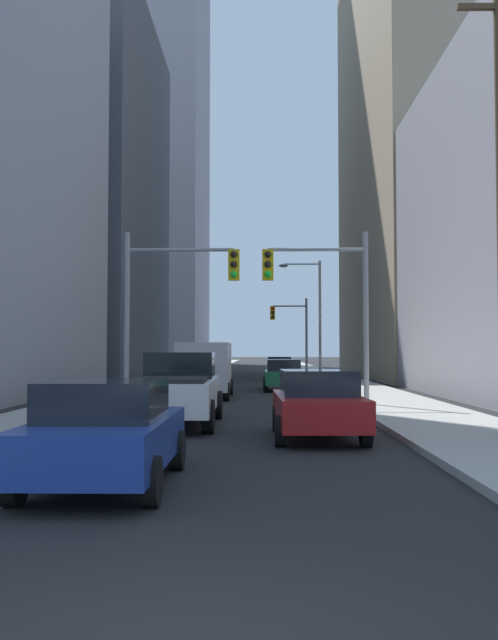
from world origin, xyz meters
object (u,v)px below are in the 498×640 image
at_px(sedan_beige, 279,367).
at_px(traffic_signal_near_left, 176,289).
at_px(cargo_van_silver, 205,367).
at_px(sedan_blue, 106,432).
at_px(sedan_red, 318,404).
at_px(sedan_green, 283,375).
at_px(traffic_signal_near_right, 321,289).
at_px(traffic_signal_far_right, 291,324).
at_px(pickup_truck_white, 177,389).

relative_size(sedan_beige, traffic_signal_near_left, 0.70).
bearing_deg(cargo_van_silver, sedan_blue, -89.91).
relative_size(sedan_red, sedan_beige, 1.01).
bearing_deg(sedan_beige, sedan_green, -90.78).
height_order(traffic_signal_near_left, traffic_signal_near_right, same).
bearing_deg(traffic_signal_far_right, sedan_beige, -101.75).
distance_m(sedan_green, traffic_signal_far_right, 20.00).
bearing_deg(sedan_green, sedan_beige, 89.22).
relative_size(traffic_signal_near_left, traffic_signal_far_right, 1.00).
xyz_separation_m(pickup_truck_white, traffic_signal_near_right, (4.25, 5.29, 3.10)).
relative_size(sedan_green, traffic_signal_far_right, 0.70).
xyz_separation_m(sedan_beige, traffic_signal_near_right, (0.74, -24.85, 3.26)).
relative_size(pickup_truck_white, sedan_blue, 1.29).
bearing_deg(sedan_red, sedan_green, 90.42).
distance_m(pickup_truck_white, cargo_van_silver, 10.29).
bearing_deg(traffic_signal_far_right, sedan_blue, -96.08).
height_order(pickup_truck_white, sedan_blue, pickup_truck_white).
height_order(sedan_beige, traffic_signal_near_left, traffic_signal_near_left).
bearing_deg(sedan_green, pickup_truck_white, -102.03).
relative_size(cargo_van_silver, traffic_signal_far_right, 0.87).
xyz_separation_m(sedan_blue, traffic_signal_near_right, (4.30, 13.46, 3.26)).
distance_m(pickup_truck_white, sedan_blue, 8.17).
xyz_separation_m(cargo_van_silver, traffic_signal_near_left, (-0.62, -4.99, 2.76)).
distance_m(sedan_blue, sedan_beige, 38.48).
relative_size(cargo_van_silver, sedan_beige, 1.25).
distance_m(sedan_red, traffic_signal_far_right, 38.20).
bearing_deg(pickup_truck_white, traffic_signal_near_left, 97.45).
bearing_deg(traffic_signal_near_right, pickup_truck_white, -128.79).
bearing_deg(sedan_green, cargo_van_silver, -122.69).
relative_size(sedan_beige, traffic_signal_far_right, 0.70).
distance_m(sedan_red, traffic_signal_near_left, 9.64).
relative_size(cargo_van_silver, traffic_signal_near_left, 0.87).
height_order(sedan_red, sedan_beige, same).
bearing_deg(sedan_red, sedan_beige, 89.89).
height_order(traffic_signal_near_left, traffic_signal_far_right, same).
bearing_deg(pickup_truck_white, traffic_signal_near_right, 51.21).
bearing_deg(sedan_beige, sedan_blue, -95.31).
distance_m(sedan_green, traffic_signal_near_left, 11.51).
relative_size(sedan_blue, sedan_green, 1.00).
height_order(pickup_truck_white, traffic_signal_near_right, traffic_signal_near_right).
bearing_deg(sedan_beige, sedan_red, -90.11).
distance_m(cargo_van_silver, sedan_green, 6.30).
distance_m(pickup_truck_white, sedan_red, 4.43).
bearing_deg(traffic_signal_far_right, pickup_truck_white, -97.40).
bearing_deg(sedan_red, sedan_blue, -122.96).
distance_m(cargo_van_silver, traffic_signal_near_right, 7.16).
relative_size(sedan_red, traffic_signal_near_right, 0.71).
height_order(sedan_green, traffic_signal_near_left, traffic_signal_near_left).
relative_size(sedan_red, traffic_signal_near_left, 0.71).
xyz_separation_m(pickup_truck_white, traffic_signal_far_right, (4.58, 35.27, 3.07)).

